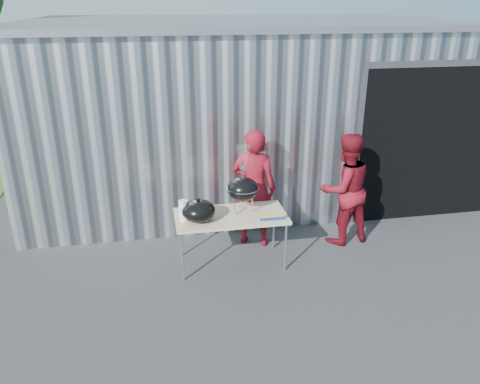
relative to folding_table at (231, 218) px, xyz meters
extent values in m
plane|color=#2B2B2E|center=(0.12, -0.74, -0.71)|extent=(80.00, 80.00, 0.00)
cube|color=silver|center=(0.92, 3.96, 0.79)|extent=(8.00, 6.00, 3.00)
cube|color=slate|center=(0.92, 3.96, 2.34)|extent=(8.20, 6.20, 0.10)
cube|color=black|center=(3.42, 1.53, 0.54)|extent=(2.40, 1.20, 2.50)
cube|color=#4C4C51|center=(3.42, 0.96, 1.84)|extent=(2.52, 0.08, 0.10)
cube|color=tan|center=(0.00, 0.00, 0.02)|extent=(1.50, 0.75, 0.04)
cylinder|color=silver|center=(-0.69, -0.31, -0.35)|extent=(0.03, 0.03, 0.71)
cylinder|color=silver|center=(0.69, -0.31, -0.35)|extent=(0.03, 0.03, 0.71)
cylinder|color=silver|center=(-0.69, 0.32, -0.35)|extent=(0.03, 0.03, 0.71)
cylinder|color=silver|center=(0.69, 0.32, -0.35)|extent=(0.03, 0.03, 0.71)
ellipsoid|color=black|center=(0.18, 0.07, 0.38)|extent=(0.42, 0.42, 0.32)
cylinder|color=silver|center=(0.18, 0.07, 0.39)|extent=(0.43, 0.43, 0.02)
cylinder|color=silver|center=(0.18, 0.07, 0.40)|extent=(0.41, 0.41, 0.01)
cylinder|color=silver|center=(0.18, 0.21, 0.16)|extent=(0.02, 0.02, 0.24)
cylinder|color=silver|center=(0.06, 0.00, 0.16)|extent=(0.02, 0.02, 0.24)
cylinder|color=silver|center=(0.30, 0.00, 0.16)|extent=(0.02, 0.02, 0.24)
cylinder|color=#CB7349|center=(0.06, 0.07, 0.41)|extent=(0.02, 0.14, 0.02)
cylinder|color=#CB7349|center=(0.10, 0.07, 0.41)|extent=(0.02, 0.14, 0.02)
cylinder|color=#CB7349|center=(0.15, 0.07, 0.41)|extent=(0.02, 0.14, 0.02)
cylinder|color=#CB7349|center=(0.20, 0.07, 0.41)|extent=(0.02, 0.14, 0.02)
cylinder|color=#CB7349|center=(0.25, 0.07, 0.41)|extent=(0.02, 0.14, 0.02)
cylinder|color=#CB7349|center=(0.30, 0.07, 0.41)|extent=(0.02, 0.14, 0.02)
cone|color=silver|center=(0.18, 0.07, 0.70)|extent=(0.20, 0.20, 0.55)
ellipsoid|color=black|center=(-0.44, -0.10, 0.18)|extent=(0.44, 0.44, 0.29)
cylinder|color=black|center=(-0.44, -0.10, 0.34)|extent=(0.05, 0.05, 0.03)
cylinder|color=white|center=(-0.63, -0.05, 0.18)|extent=(0.12, 0.12, 0.28)
cube|color=white|center=(-0.55, 0.19, 0.09)|extent=(0.20, 0.15, 0.10)
cube|color=navy|center=(0.51, -0.25, 0.07)|extent=(0.32, 0.05, 0.05)
cube|color=yellow|center=(0.51, -0.25, 0.10)|extent=(0.32, 0.05, 0.01)
imported|color=maroon|center=(0.44, 0.55, 0.18)|extent=(0.76, 0.65, 1.78)
imported|color=maroon|center=(1.77, 0.36, 0.14)|extent=(0.92, 0.78, 1.69)
camera|label=1|loc=(-0.94, -5.64, 2.72)|focal=35.00mm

